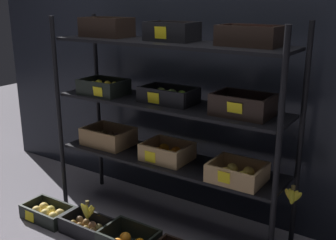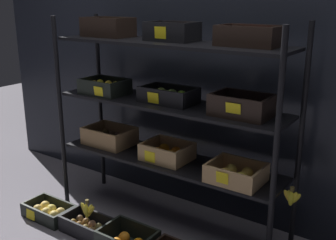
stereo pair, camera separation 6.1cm
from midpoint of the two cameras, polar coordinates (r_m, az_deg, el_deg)
ground_plane at (r=2.98m, az=-0.61°, el=-13.94°), size 10.00×10.00×0.00m
storefront_wall at (r=2.93m, az=3.82°, el=9.95°), size 4.01×0.12×2.35m
display_rack at (r=2.65m, az=-0.74°, el=2.56°), size 1.73×0.44×1.40m
crate_ground_apple_gold at (r=3.13m, az=-16.86°, el=-12.24°), size 0.36×0.22×0.10m
crate_ground_kiwi at (r=2.88m, az=-11.52°, el=-14.49°), size 0.38×0.20×0.11m
banana_bunch_loose at (r=2.82m, az=-11.73°, el=-12.30°), size 0.13×0.05×0.13m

